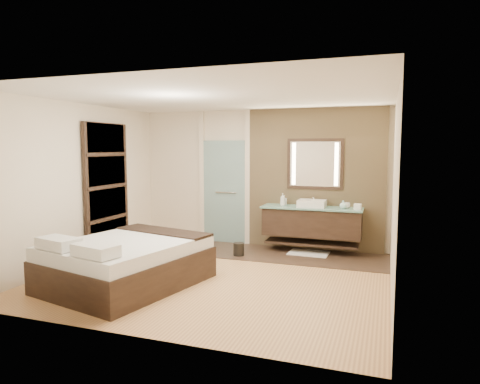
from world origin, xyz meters
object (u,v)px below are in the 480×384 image
at_px(mirror_unit, 315,164).
at_px(waste_bin, 239,249).
at_px(bed, 126,262).
at_px(vanity, 312,222).

distance_m(mirror_unit, waste_bin, 2.15).
relative_size(mirror_unit, bed, 0.44).
height_order(mirror_unit, waste_bin, mirror_unit).
distance_m(vanity, bed, 3.52).
distance_m(mirror_unit, bed, 3.93).
bearing_deg(waste_bin, mirror_unit, 37.63).
bearing_deg(bed, vanity, 64.55).
bearing_deg(waste_bin, vanity, 29.78).
bearing_deg(mirror_unit, vanity, -90.00).
xyz_separation_m(mirror_unit, waste_bin, (-1.20, -0.93, -1.53)).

